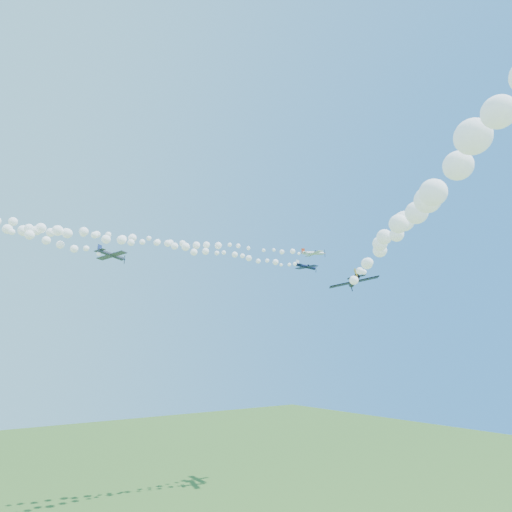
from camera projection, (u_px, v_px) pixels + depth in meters
plane_white at (314, 253)px, 97.29m from camera, size 6.20×6.57×1.66m
smoke_trail_white at (147, 239)px, 84.33m from camera, size 68.02×20.30×2.69m
plane_navy at (306, 267)px, 101.44m from camera, size 6.55×6.84×2.34m
smoke_trail_navy at (155, 244)px, 80.25m from camera, size 71.69×3.86×2.61m
plane_grey at (112, 255)px, 80.93m from camera, size 6.62×6.98×2.68m
plane_black at (354, 281)px, 54.80m from camera, size 5.59×5.41×2.02m
smoke_trail_black at (482, 131)px, 17.50m from camera, size 48.84×55.59×2.57m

